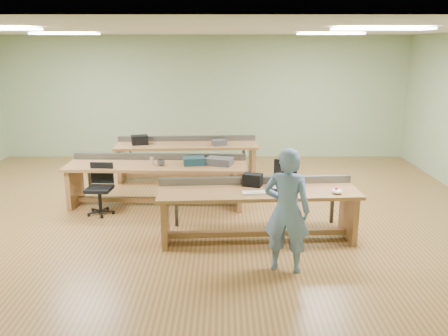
{
  "coord_description": "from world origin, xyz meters",
  "views": [
    {
      "loc": [
        0.5,
        -7.77,
        2.78
      ],
      "look_at": [
        0.5,
        -0.6,
        0.9
      ],
      "focal_mm": 38.0,
      "sensor_mm": 36.0,
      "label": 1
    }
  ],
  "objects": [
    {
      "name": "tray_back",
      "position": [
        0.39,
        1.84,
        0.81
      ],
      "size": [
        0.33,
        0.29,
        0.11
      ],
      "primitive_type": "cube",
      "rotation": [
        0.0,
        0.0,
        0.4
      ],
      "color": "#3C3C3F",
      "rests_on": "workbench_back"
    },
    {
      "name": "workbench_back",
      "position": [
        -0.29,
        1.97,
        0.56
      ],
      "size": [
        2.99,
        0.94,
        0.86
      ],
      "rotation": [
        0.0,
        0.0,
        0.05
      ],
      "color": "#A36B45",
      "rests_on": "floor"
    },
    {
      "name": "wall_back",
      "position": [
        0.0,
        4.0,
        1.5
      ],
      "size": [
        10.0,
        0.04,
        3.0
      ],
      "primitive_type": "cube",
      "color": "#91A77F",
      "rests_on": "floor"
    },
    {
      "name": "parts_bin_grey",
      "position": [
        0.41,
        0.21,
        0.81
      ],
      "size": [
        0.52,
        0.41,
        0.12
      ],
      "primitive_type": "cube",
      "rotation": [
        0.0,
        0.0,
        -0.32
      ],
      "color": "#3C3C3F",
      "rests_on": "workbench_mid"
    },
    {
      "name": "laptop_screen",
      "position": [
        1.38,
        -1.17,
        1.03
      ],
      "size": [
        0.32,
        0.18,
        0.28
      ],
      "primitive_type": "cube",
      "rotation": [
        0.0,
        0.0,
        -0.5
      ],
      "color": "black",
      "rests_on": "laptop_base"
    },
    {
      "name": "workbench_front",
      "position": [
        0.99,
        -1.27,
        0.56
      ],
      "size": [
        2.92,
        0.94,
        0.86
      ],
      "rotation": [
        0.0,
        0.0,
        0.06
      ],
      "color": "#A36B45",
      "rests_on": "floor"
    },
    {
      "name": "parts_bin_teal",
      "position": [
        -0.02,
        0.22,
        0.81
      ],
      "size": [
        0.4,
        0.33,
        0.13
      ],
      "primitive_type": "cube",
      "rotation": [
        0.0,
        0.0,
        0.15
      ],
      "color": "#12303C",
      "rests_on": "workbench_mid"
    },
    {
      "name": "keyboard",
      "position": [
        0.97,
        -1.44,
        0.76
      ],
      "size": [
        0.45,
        0.19,
        0.03
      ],
      "primitive_type": "cube",
      "rotation": [
        0.0,
        0.0,
        0.1
      ],
      "color": "beige",
      "rests_on": "workbench_front"
    },
    {
      "name": "camera_bag",
      "position": [
        0.92,
        -1.07,
        0.84
      ],
      "size": [
        0.31,
        0.25,
        0.18
      ],
      "primitive_type": "cube",
      "rotation": [
        0.0,
        0.0,
        -0.34
      ],
      "color": "black",
      "rests_on": "workbench_front"
    },
    {
      "name": "drinks_can",
      "position": [
        -0.76,
        0.21,
        0.81
      ],
      "size": [
        0.09,
        0.09,
        0.13
      ],
      "primitive_type": "cylinder",
      "rotation": [
        0.0,
        0.0,
        -0.29
      ],
      "color": "silver",
      "rests_on": "workbench_mid"
    },
    {
      "name": "mug",
      "position": [
        -0.59,
        0.13,
        0.8
      ],
      "size": [
        0.17,
        0.17,
        0.1
      ],
      "primitive_type": "imported",
      "rotation": [
        0.0,
        0.0,
        0.37
      ],
      "color": "#3C3C3F",
      "rests_on": "workbench_mid"
    },
    {
      "name": "wall_front",
      "position": [
        0.0,
        -4.0,
        1.5
      ],
      "size": [
        10.0,
        0.04,
        3.0
      ],
      "primitive_type": "cube",
      "color": "#91A77F",
      "rests_on": "floor"
    },
    {
      "name": "trackball_mouse",
      "position": [
        2.08,
        -1.44,
        0.79
      ],
      "size": [
        0.18,
        0.2,
        0.07
      ],
      "primitive_type": "ellipsoid",
      "rotation": [
        0.0,
        0.0,
        -0.26
      ],
      "color": "white",
      "rests_on": "workbench_front"
    },
    {
      "name": "floor",
      "position": [
        0.0,
        0.0,
        0.0
      ],
      "size": [
        10.0,
        10.0,
        0.0
      ],
      "primitive_type": "plane",
      "color": "olive",
      "rests_on": "ground"
    },
    {
      "name": "storage_box_back",
      "position": [
        -1.26,
        1.91,
        0.85
      ],
      "size": [
        0.39,
        0.32,
        0.19
      ],
      "primitive_type": "cube",
      "rotation": [
        0.0,
        0.0,
        0.28
      ],
      "color": "black",
      "rests_on": "workbench_back"
    },
    {
      "name": "fluor_panels",
      "position": [
        0.0,
        0.0,
        2.97
      ],
      "size": [
        6.2,
        3.5,
        0.03
      ],
      "color": "white",
      "rests_on": "ceiling"
    },
    {
      "name": "task_chair",
      "position": [
        -1.58,
        -0.19,
        0.31
      ],
      "size": [
        0.49,
        0.49,
        0.85
      ],
      "rotation": [
        0.0,
        0.0,
        -0.08
      ],
      "color": "black",
      "rests_on": "floor"
    },
    {
      "name": "workbench_mid",
      "position": [
        -0.69,
        0.26,
        0.56
      ],
      "size": [
        3.16,
        0.94,
        0.86
      ],
      "rotation": [
        0.0,
        0.0,
        -0.03
      ],
      "color": "#A36B45",
      "rests_on": "floor"
    },
    {
      "name": "laptop_base",
      "position": [
        1.32,
        -1.29,
        0.77
      ],
      "size": [
        0.45,
        0.42,
        0.04
      ],
      "primitive_type": "cube",
      "rotation": [
        0.0,
        0.0,
        -0.5
      ],
      "color": "black",
      "rests_on": "workbench_front"
    },
    {
      "name": "ceiling",
      "position": [
        0.0,
        0.0,
        3.0
      ],
      "size": [
        10.0,
        10.0,
        0.0
      ],
      "primitive_type": "plane",
      "color": "silver",
      "rests_on": "wall_back"
    },
    {
      "name": "person",
      "position": [
        1.27,
        -2.27,
        0.79
      ],
      "size": [
        0.66,
        0.52,
        1.59
      ],
      "primitive_type": "imported",
      "rotation": [
        0.0,
        0.0,
        2.88
      ],
      "color": "#6281A0",
      "rests_on": "floor"
    }
  ]
}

